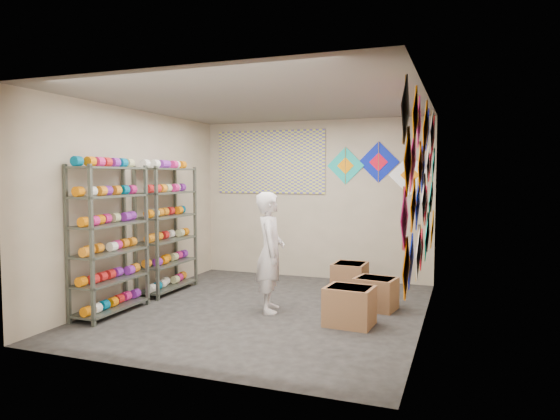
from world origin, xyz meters
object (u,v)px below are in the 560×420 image
at_px(shelf_rack_front, 110,240).
at_px(carton_c, 350,278).
at_px(carton_a, 350,306).
at_px(shelf_rack_back, 167,229).
at_px(shopkeeper, 270,252).
at_px(carton_b, 376,294).

height_order(shelf_rack_front, carton_c, shelf_rack_front).
xyz_separation_m(carton_a, carton_c, (-0.35, 1.59, -0.00)).
relative_size(shelf_rack_back, carton_c, 3.66).
xyz_separation_m(shelf_rack_back, carton_a, (2.97, -0.72, -0.72)).
distance_m(shelf_rack_back, shopkeeper, 1.94).
bearing_deg(shelf_rack_front, shopkeeper, 23.59).
bearing_deg(shelf_rack_back, shelf_rack_front, -90.00).
bearing_deg(shelf_rack_back, carton_a, -13.71).
bearing_deg(shelf_rack_back, shopkeeper, -14.52).
relative_size(carton_b, carton_c, 0.99).
bearing_deg(carton_c, shopkeeper, -117.50).
relative_size(carton_a, carton_b, 1.07).
height_order(shelf_rack_front, shopkeeper, shelf_rack_front).
xyz_separation_m(shopkeeper, carton_a, (1.10, -0.24, -0.55)).
relative_size(shelf_rack_back, carton_a, 3.47).
relative_size(shelf_rack_front, shopkeeper, 1.22).
bearing_deg(shopkeeper, shelf_rack_front, 94.04).
bearing_deg(carton_a, shelf_rack_front, -164.57).
bearing_deg(shelf_rack_back, carton_c, 18.23).
xyz_separation_m(shopkeeper, carton_b, (1.27, 0.57, -0.57)).
xyz_separation_m(shelf_rack_front, shopkeeper, (1.87, 0.82, -0.17)).
height_order(shelf_rack_back, carton_c, shelf_rack_back).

